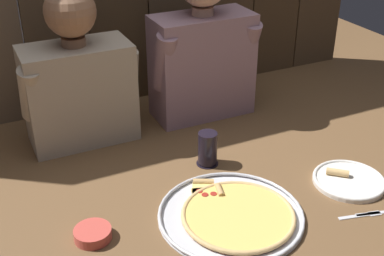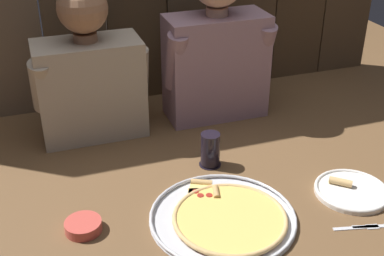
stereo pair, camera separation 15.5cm
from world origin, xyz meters
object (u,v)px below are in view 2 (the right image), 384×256
(dipping_bowl, at_px, (83,226))
(diner_right, at_px, (216,43))
(pizza_tray, at_px, (225,217))
(dinner_plate, at_px, (351,190))
(drinking_glass, at_px, (210,150))
(diner_left, at_px, (89,69))

(dipping_bowl, xyz_separation_m, diner_right, (0.60, 0.55, 0.28))
(pizza_tray, height_order, diner_right, diner_right)
(pizza_tray, distance_m, dinner_plate, 0.41)
(pizza_tray, distance_m, drinking_glass, 0.29)
(drinking_glass, bearing_deg, diner_left, 133.17)
(drinking_glass, bearing_deg, dipping_bowl, -156.04)
(dipping_bowl, bearing_deg, diner_left, 77.24)
(diner_right, bearing_deg, dinner_plate, -72.67)
(drinking_glass, relative_size, diner_left, 0.21)
(diner_right, bearing_deg, dipping_bowl, -137.72)
(dinner_plate, relative_size, drinking_glass, 1.93)
(pizza_tray, distance_m, diner_left, 0.73)
(pizza_tray, relative_size, dinner_plate, 1.86)
(pizza_tray, height_order, diner_left, diner_left)
(dinner_plate, height_order, diner_left, diner_left)
(drinking_glass, height_order, dipping_bowl, drinking_glass)
(diner_right, bearing_deg, drinking_glass, -113.69)
(dinner_plate, relative_size, diner_left, 0.40)
(diner_left, height_order, diner_right, diner_right)
(dinner_plate, xyz_separation_m, diner_left, (-0.68, 0.64, 0.24))
(pizza_tray, bearing_deg, dipping_bowl, 167.77)
(pizza_tray, height_order, drinking_glass, drinking_glass)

